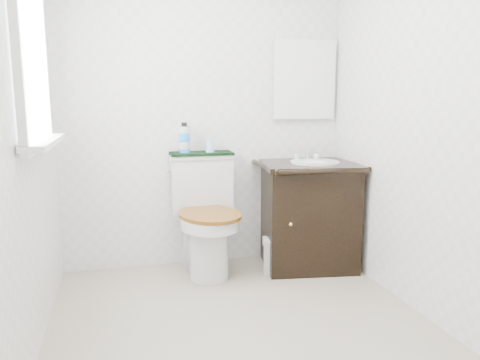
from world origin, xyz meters
name	(u,v)px	position (x,y,z in m)	size (l,w,h in m)	color
floor	(245,330)	(0.00, 0.00, 0.00)	(2.40, 2.40, 0.00)	#A19582
wall_back	(205,112)	(0.00, 1.20, 1.20)	(2.40, 2.40, 0.00)	silver
wall_front	(355,138)	(0.00, -1.20, 1.20)	(2.40, 2.40, 0.00)	silver
wall_left	(19,122)	(-1.10, 0.00, 1.20)	(2.40, 2.40, 0.00)	silver
wall_right	(426,117)	(1.10, 0.00, 1.20)	(2.40, 2.40, 0.00)	silver
window	(29,50)	(-1.07, 0.25, 1.55)	(0.02, 0.70, 0.90)	white
mirror	(304,80)	(0.81, 1.18, 1.45)	(0.50, 0.02, 0.60)	silver
toilet	(205,223)	(-0.05, 0.96, 0.38)	(0.52, 0.69, 0.88)	silver
vanity	(309,212)	(0.76, 0.90, 0.43)	(0.80, 0.71, 0.92)	black
trash_bin	(275,255)	(0.45, 0.80, 0.14)	(0.22, 0.19, 0.27)	silver
towel	(201,153)	(-0.05, 1.09, 0.89)	(0.47, 0.22, 0.02)	black
mouthwash_bottle	(185,139)	(-0.18, 1.08, 1.01)	(0.08, 0.08, 0.23)	#1B85E8
cup	(210,147)	(0.01, 1.08, 0.94)	(0.07, 0.07, 0.08)	#9BC8FE
soap_bar	(300,160)	(0.72, 1.00, 0.83)	(0.06, 0.04, 0.02)	#1A7F72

